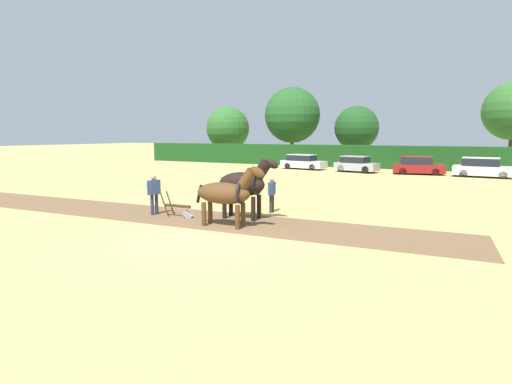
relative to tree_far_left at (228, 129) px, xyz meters
The scene contains 15 objects.
ground_plane 44.25m from the tree_far_left, 60.02° to the right, with size 240.00×240.00×0.00m, color tan.
plowed_furrow_strip 39.77m from the tree_far_left, 63.42° to the right, with size 25.60×3.28×0.01m, color brown.
hedgerow 23.00m from the tree_far_left, 15.04° to the right, with size 58.90×1.88×2.32m, color #194719.
tree_far_left is the anchor object (origin of this frame).
tree_left 10.04m from the tree_far_left, ahead, with size 7.00×7.00×9.39m.
tree_center_left 17.93m from the tree_far_left, ahead, with size 5.22×5.22×6.84m.
draft_horse_lead_left 42.07m from the tree_far_left, 58.87° to the right, with size 2.91×0.96×2.37m.
draft_horse_lead_right 40.70m from the tree_far_left, 57.86° to the right, with size 2.75×1.14×2.56m.
plow 40.30m from the tree_far_left, 61.63° to the right, with size 1.49×0.48×1.13m.
farmer_at_plow 39.74m from the tree_far_left, 63.35° to the right, with size 0.30×0.68×1.74m.
farmer_beside_team 39.53m from the tree_far_left, 55.99° to the right, with size 0.24×0.64×1.57m.
parked_car_far_left 19.09m from the tree_far_left, 35.36° to the right, with size 4.62×2.30×1.47m.
parked_car_left 24.05m from the tree_far_left, 29.20° to the right, with size 4.07×2.39×1.48m.
parked_car_center_left 28.54m from the tree_far_left, 23.31° to the right, with size 4.41×2.43×1.57m.
parked_car_center 33.14m from the tree_far_left, 20.30° to the right, with size 4.52×2.07×1.60m.
Camera 1 is at (7.33, -10.22, 3.39)m, focal length 28.00 mm.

